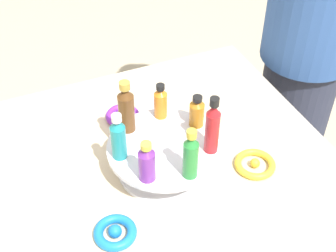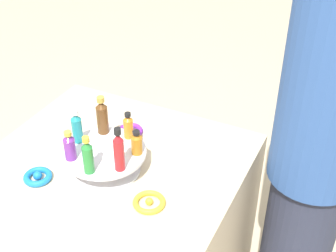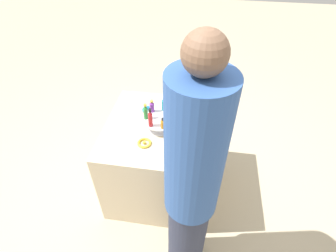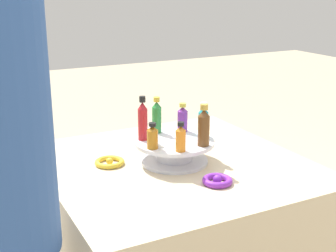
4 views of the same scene
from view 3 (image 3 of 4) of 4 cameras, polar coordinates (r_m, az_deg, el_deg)
The scene contains 14 objects.
ground_plane at distance 2.56m, azimuth -1.32°, elevation -12.51°, with size 12.00×12.00×0.00m, color tan.
party_table at distance 2.27m, azimuth -1.46°, elevation -7.03°, with size 0.85×0.85×0.74m.
display_stand at distance 1.98m, azimuth -1.66°, elevation 0.92°, with size 0.27×0.27×0.08m.
bottle_green at distance 1.93m, azimuth -4.90°, elevation 3.07°, with size 0.03×0.03×0.13m.
bottle_red at distance 1.85m, azimuth -3.88°, elevation 1.69°, with size 0.03×0.03×0.15m.
bottle_amber at distance 1.85m, azimuth -1.09°, elevation 0.55°, with size 0.04×0.04×0.09m.
bottle_orange at distance 1.89m, azimuth 1.16°, elevation 1.79°, with size 0.03×0.03×0.10m.
bottle_brown at distance 1.95m, azimuth 1.16°, elevation 3.98°, with size 0.04×0.04×0.14m.
bottle_teal at distance 2.01m, azimuth -0.92°, elevation 4.82°, with size 0.03×0.03×0.12m.
bottle_purple at distance 2.00m, azimuth -3.54°, elevation 4.29°, with size 0.04×0.04×0.10m.
ribbon_bow_purple at distance 2.01m, azimuth 4.65°, elevation 0.16°, with size 0.09×0.09×0.03m.
ribbon_bow_blue at distance 2.16m, azimuth -4.44°, elevation 3.57°, with size 0.09×0.09×0.03m.
ribbon_bow_gold at distance 1.87m, azimuth -5.18°, elevation -3.70°, with size 0.10×0.10×0.02m.
person_figure at distance 1.47m, azimuth 5.16°, elevation -12.99°, with size 0.30×0.30×1.75m.
Camera 3 is at (-0.29, 1.47, 2.08)m, focal length 28.00 mm.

